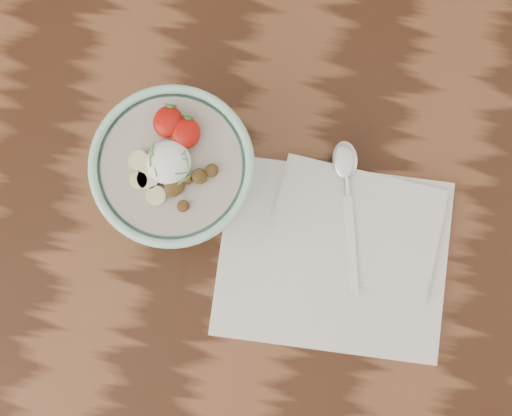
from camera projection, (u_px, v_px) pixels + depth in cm
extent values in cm
cube|color=#32190C|center=(343.00, 247.00, 92.60)|extent=(160.00, 90.00, 4.00)
cylinder|color=#9DD3BB|center=(180.00, 180.00, 91.10)|extent=(8.42, 8.42, 1.20)
torus|color=#9DD3BB|center=(171.00, 165.00, 81.35)|extent=(19.15, 19.15, 1.10)
cylinder|color=#BBAE9B|center=(172.00, 166.00, 81.95)|extent=(16.24, 16.24, 1.00)
ellipsoid|color=white|center=(169.00, 162.00, 80.50)|extent=(5.13, 5.13, 2.82)
ellipsoid|color=#A80E07|center=(168.00, 122.00, 81.15)|extent=(3.43, 3.77, 1.88)
cone|color=#286623|center=(170.00, 108.00, 81.05)|extent=(1.40, 1.03, 1.52)
ellipsoid|color=#A80E07|center=(186.00, 133.00, 80.99)|extent=(3.37, 3.71, 1.85)
cone|color=#286623|center=(188.00, 120.00, 80.89)|extent=(1.40, 1.03, 1.52)
cylinder|color=beige|center=(139.00, 161.00, 81.12)|extent=(2.36, 2.36, 0.70)
cylinder|color=beige|center=(139.00, 181.00, 80.82)|extent=(2.05, 2.05, 0.70)
cylinder|color=beige|center=(148.00, 179.00, 80.85)|extent=(2.51, 2.51, 0.70)
cylinder|color=beige|center=(156.00, 196.00, 80.60)|extent=(2.23, 2.23, 0.70)
ellipsoid|color=brown|center=(186.00, 179.00, 80.73)|extent=(1.53, 1.16, 0.84)
ellipsoid|color=brown|center=(172.00, 189.00, 80.43)|extent=(2.12, 2.17, 1.28)
ellipsoid|color=brown|center=(178.00, 186.00, 80.52)|extent=(1.81, 1.97, 1.24)
ellipsoid|color=brown|center=(183.00, 206.00, 80.37)|extent=(1.97, 1.98, 0.77)
ellipsoid|color=brown|center=(211.00, 171.00, 80.81)|extent=(2.06, 2.11, 0.83)
ellipsoid|color=brown|center=(176.00, 187.00, 80.51)|extent=(2.42, 2.41, 1.41)
ellipsoid|color=brown|center=(199.00, 176.00, 80.67)|extent=(2.54, 2.56, 1.05)
cylinder|color=#458F3C|center=(182.00, 159.00, 79.52)|extent=(1.57, 0.30, 0.23)
cylinder|color=#458F3C|center=(177.00, 162.00, 79.48)|extent=(0.76, 1.64, 0.24)
cylinder|color=#458F3C|center=(169.00, 156.00, 79.56)|extent=(0.44, 1.73, 0.24)
cylinder|color=#458F3C|center=(153.00, 148.00, 79.67)|extent=(0.21, 1.73, 0.24)
cylinder|color=#458F3C|center=(181.00, 173.00, 79.31)|extent=(1.48, 0.59, 0.23)
cylinder|color=#458F3C|center=(155.00, 170.00, 79.36)|extent=(0.81, 1.52, 0.23)
cylinder|color=#458F3C|center=(182.00, 155.00, 79.58)|extent=(0.90, 1.36, 0.23)
cylinder|color=#458F3C|center=(150.00, 160.00, 79.51)|extent=(0.60, 1.63, 0.24)
cylinder|color=#458F3C|center=(153.00, 154.00, 79.59)|extent=(1.38, 1.33, 0.24)
cylinder|color=#458F3C|center=(187.00, 161.00, 79.49)|extent=(0.88, 1.71, 0.24)
cylinder|color=#458F3C|center=(184.00, 180.00, 79.21)|extent=(1.37, 1.38, 0.24)
cube|color=silver|center=(333.00, 258.00, 89.87)|extent=(29.47, 24.24, 1.10)
cube|color=silver|center=(356.00, 227.00, 89.50)|extent=(21.65, 15.48, 0.66)
cube|color=silver|center=(351.00, 245.00, 88.68)|extent=(3.93, 12.22, 0.37)
cylinder|color=silver|center=(347.00, 184.00, 89.49)|extent=(1.45, 3.29, 0.75)
ellipsoid|color=silver|center=(345.00, 160.00, 89.75)|extent=(4.29, 5.51, 1.02)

